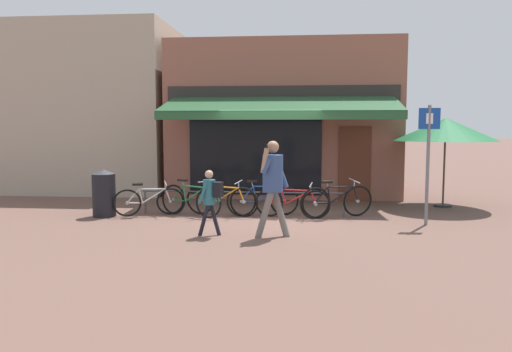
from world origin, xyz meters
TOP-DOWN VIEW (x-y plane):
  - ground_plane at (0.00, 0.00)m, footprint 160.00×160.00m
  - shop_front at (0.20, 4.26)m, footprint 6.86×4.94m
  - neighbour_building at (-7.39, 4.79)m, footprint 7.93×4.00m
  - bike_rack_rail at (-0.59, 0.23)m, footprint 4.84×0.04m
  - bicycle_silver at (-2.78, -0.08)m, footprint 1.58×0.70m
  - bicycle_green at (-1.80, 0.00)m, footprint 1.61×0.81m
  - bicycle_orange at (-1.08, 0.11)m, footprint 1.78×0.60m
  - bicycle_blue at (-0.12, 0.24)m, footprint 1.71×0.71m
  - bicycle_red at (0.58, 0.00)m, footprint 1.75×0.52m
  - bicycle_black at (1.60, 0.10)m, footprint 1.72×0.81m
  - pedestrian_adult at (0.26, -2.03)m, footprint 0.68×0.56m
  - pedestrian_child at (-0.93, -2.03)m, footprint 0.50×0.31m
  - litter_bin at (-3.79, -0.25)m, footprint 0.54×0.54m
  - parking_sign at (3.45, -0.56)m, footprint 0.44×0.07m
  - cafe_parasol at (4.47, 1.97)m, footprint 2.60×2.60m

SIDE VIEW (x-z plane):
  - ground_plane at x=0.00m, z-range 0.00..0.00m
  - bicycle_silver at x=-2.78m, z-range -0.05..0.76m
  - bicycle_red at x=0.58m, z-range -0.05..0.76m
  - bicycle_blue at x=-0.12m, z-range -0.06..0.81m
  - bicycle_orange at x=-1.08m, z-range -0.05..0.80m
  - bicycle_green at x=-1.80m, z-range -0.05..0.81m
  - bicycle_black at x=1.60m, z-range -0.05..0.84m
  - bike_rack_rail at x=-0.59m, z-range 0.21..0.78m
  - litter_bin at x=-3.79m, z-range 0.00..1.11m
  - pedestrian_child at x=-0.93m, z-range 0.16..1.44m
  - pedestrian_adult at x=0.26m, z-range 0.20..2.05m
  - parking_sign at x=3.45m, z-range 0.28..2.82m
  - cafe_parasol at x=4.47m, z-range 0.86..3.17m
  - shop_front at x=0.20m, z-range 0.00..4.61m
  - neighbour_building at x=-7.39m, z-range 0.00..5.29m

